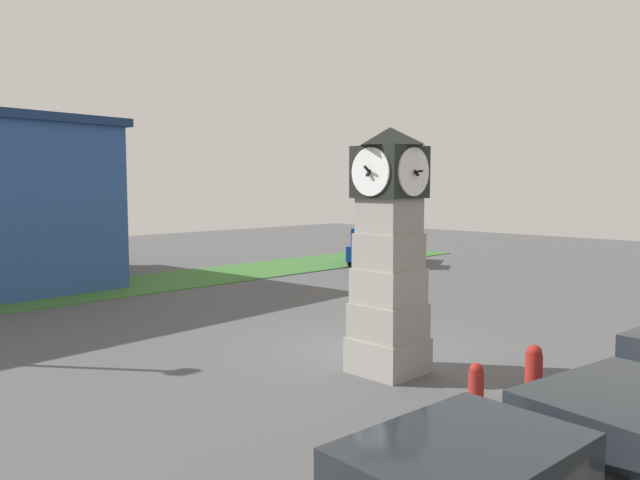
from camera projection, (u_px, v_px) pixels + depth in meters
name	position (u px, v px, depth m)	size (l,w,h in m)	color
ground_plane	(379.00, 350.00, 14.71)	(70.36, 70.36, 0.00)	#4C4C4F
clock_tower	(389.00, 256.00, 12.78)	(1.60, 1.54, 5.05)	gray
bollard_near_tower	(476.00, 393.00, 10.11)	(0.25, 0.25, 1.02)	maroon
bollard_mid_row	(534.00, 377.00, 10.78)	(0.29, 0.29, 1.14)	maroon
car_near_tower	(640.00, 443.00, 7.57)	(4.72, 2.62, 1.47)	silver
pickup_truck	(379.00, 245.00, 30.80)	(5.33, 4.27, 1.85)	navy
grass_verge_far	(66.00, 293.00, 22.40)	(42.21, 4.55, 0.04)	#386B2D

